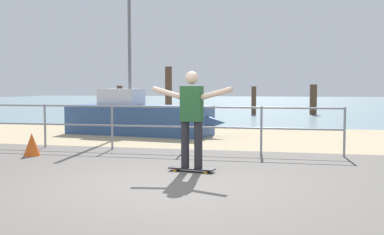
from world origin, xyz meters
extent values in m
cube|color=#605B56|center=(0.00, -1.00, 0.00)|extent=(24.00, 10.00, 0.04)
cube|color=tan|center=(0.00, 7.00, 0.00)|extent=(24.00, 6.00, 0.04)
cube|color=#75939E|center=(0.00, 35.00, 0.00)|extent=(72.00, 50.00, 0.04)
cylinder|color=gray|center=(-3.80, 3.60, 0.53)|extent=(0.05, 0.05, 1.05)
cylinder|color=gray|center=(-2.09, 3.60, 0.53)|extent=(0.05, 0.05, 1.05)
cylinder|color=gray|center=(-0.38, 3.60, 0.53)|extent=(0.05, 0.05, 1.05)
cylinder|color=gray|center=(1.32, 3.60, 0.53)|extent=(0.05, 0.05, 1.05)
cylinder|color=gray|center=(3.03, 3.60, 0.53)|extent=(0.05, 0.05, 1.05)
cylinder|color=gray|center=(-2.94, 3.60, 1.02)|extent=(11.94, 0.04, 0.04)
cylinder|color=gray|center=(-2.94, 3.60, 0.58)|extent=(11.94, 0.04, 0.04)
cube|color=#335184|center=(-2.60, 6.96, 0.45)|extent=(4.56, 2.05, 0.90)
cone|color=#335184|center=(-0.42, 6.63, 0.45)|extent=(1.20, 0.92, 0.77)
cylinder|color=slate|center=(-2.89, 7.00, 2.96)|extent=(0.10, 0.10, 4.12)
cube|color=silver|center=(-3.19, 7.05, 1.15)|extent=(1.32, 1.07, 0.50)
cube|color=black|center=(0.30, 1.30, 0.07)|extent=(0.82, 0.31, 0.02)
cylinder|color=orange|center=(0.59, 1.34, 0.03)|extent=(0.06, 0.04, 0.06)
cylinder|color=orange|center=(0.56, 1.18, 0.03)|extent=(0.06, 0.04, 0.06)
cylinder|color=orange|center=(0.03, 1.42, 0.03)|extent=(0.06, 0.04, 0.06)
cylinder|color=orange|center=(0.01, 1.26, 0.03)|extent=(0.06, 0.04, 0.06)
cylinder|color=#26262B|center=(0.42, 1.28, 0.48)|extent=(0.14, 0.14, 0.80)
cylinder|color=#26262B|center=(0.18, 1.32, 0.48)|extent=(0.14, 0.14, 0.80)
cube|color=#26592D|center=(0.30, 1.30, 1.18)|extent=(0.38, 0.25, 0.60)
sphere|color=beige|center=(0.30, 1.30, 1.62)|extent=(0.22, 0.22, 0.22)
cylinder|color=beige|center=(0.74, 1.24, 1.36)|extent=(0.56, 0.17, 0.23)
cylinder|color=beige|center=(-0.14, 1.36, 1.36)|extent=(0.56, 0.17, 0.23)
cylinder|color=#513826|center=(-6.07, 14.29, 0.75)|extent=(0.27, 0.27, 1.51)
cylinder|color=#513826|center=(-3.05, 12.02, 1.14)|extent=(0.28, 0.28, 2.29)
cylinder|color=#513826|center=(-0.02, 17.74, 0.74)|extent=(0.25, 0.25, 1.47)
cylinder|color=#513826|center=(3.00, 18.42, 0.79)|extent=(0.36, 0.36, 1.57)
cone|color=#E55919|center=(-3.37, 2.34, 0.25)|extent=(0.36, 0.36, 0.50)
camera|label=1|loc=(1.98, -6.32, 1.48)|focal=43.08mm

